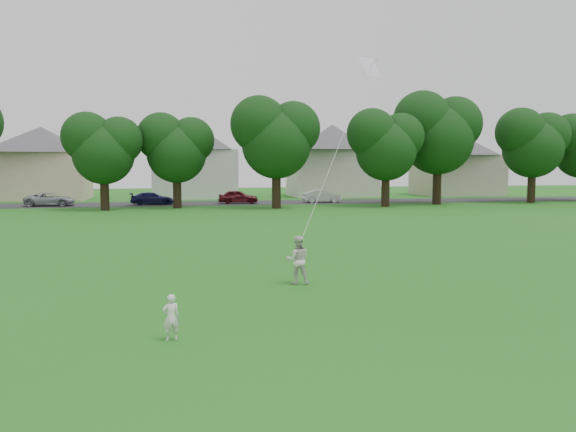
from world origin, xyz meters
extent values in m
plane|color=#1C6116|center=(0.00, 0.00, 0.00)|extent=(160.00, 160.00, 0.00)
cube|color=#2D2D30|center=(0.00, 42.00, 0.01)|extent=(90.00, 7.00, 0.01)
imported|color=silver|center=(-2.27, -0.45, 0.48)|extent=(0.40, 0.31, 0.97)
imported|color=silver|center=(1.46, 4.44, 0.74)|extent=(0.79, 0.66, 1.47)
plane|color=white|center=(4.83, 7.69, 7.13)|extent=(1.01, 0.80, 0.75)
cylinder|color=white|center=(3.14, 6.07, 4.10)|extent=(0.01, 0.01, 7.67)
cylinder|color=black|center=(-7.73, 35.26, 1.53)|extent=(0.70, 0.70, 3.05)
cylinder|color=black|center=(-1.98, 36.53, 1.56)|extent=(0.71, 0.71, 3.12)
cylinder|color=black|center=(6.23, 34.62, 1.82)|extent=(0.75, 0.75, 3.65)
cylinder|color=black|center=(15.98, 34.65, 1.66)|extent=(0.72, 0.72, 3.32)
cylinder|color=black|center=(21.82, 36.63, 2.03)|extent=(0.79, 0.79, 4.06)
cylinder|color=black|center=(31.78, 36.76, 1.77)|extent=(0.74, 0.74, 3.54)
imported|color=#9398A1|center=(-13.08, 41.00, 0.60)|extent=(4.27, 1.98, 1.19)
imported|color=#151542|center=(-4.25, 41.00, 0.58)|extent=(4.07, 1.97, 1.14)
imported|color=#521018|center=(3.70, 41.00, 0.65)|extent=(3.85, 1.75, 1.28)
imported|color=#B1B1B1|center=(11.90, 41.00, 0.63)|extent=(3.81, 1.44, 1.24)
cube|color=beige|center=(-16.00, 52.00, 2.49)|extent=(9.28, 7.32, 4.97)
pyramid|color=#4E4C51|center=(-16.00, 52.00, 7.71)|extent=(13.38, 13.38, 2.73)
cube|color=silver|center=(0.00, 52.00, 2.67)|extent=(9.10, 7.60, 5.34)
pyramid|color=#4E4C51|center=(0.00, 52.00, 8.28)|extent=(13.12, 13.12, 2.94)
cube|color=beige|center=(16.00, 52.00, 2.71)|extent=(9.58, 7.01, 5.43)
pyramid|color=#4E4C51|center=(16.00, 52.00, 8.41)|extent=(13.82, 13.82, 2.98)
cube|color=#B6AE96|center=(32.00, 52.00, 2.44)|extent=(9.57, 7.17, 4.87)
pyramid|color=#4E4C51|center=(32.00, 52.00, 7.55)|extent=(13.81, 13.81, 2.68)
camera|label=1|loc=(-2.14, -11.94, 3.57)|focal=35.00mm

